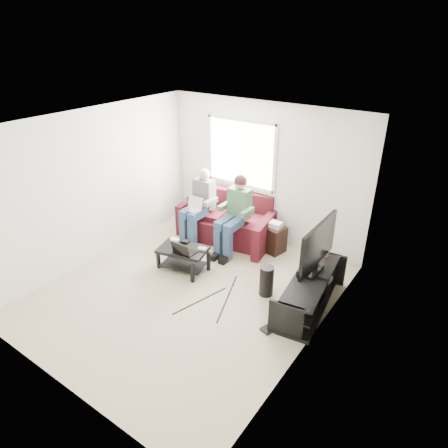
# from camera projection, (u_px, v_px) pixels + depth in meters

# --- Properties ---
(floor) EXTENTS (4.50, 4.50, 0.00)m
(floor) POSITION_uv_depth(u_px,v_px,m) (189.00, 291.00, 6.27)
(floor) COLOR #B6AC8E
(floor) RESTS_ON ground
(ceiling) EXTENTS (4.50, 4.50, 0.00)m
(ceiling) POSITION_uv_depth(u_px,v_px,m) (181.00, 125.00, 5.11)
(ceiling) COLOR white
(ceiling) RESTS_ON wall_back
(wall_back) EXTENTS (4.50, 0.00, 4.50)m
(wall_back) POSITION_uv_depth(u_px,v_px,m) (264.00, 173.00, 7.34)
(wall_back) COLOR silver
(wall_back) RESTS_ON floor
(wall_front) EXTENTS (4.50, 0.00, 4.50)m
(wall_front) POSITION_uv_depth(u_px,v_px,m) (42.00, 295.00, 4.04)
(wall_front) COLOR silver
(wall_front) RESTS_ON floor
(wall_left) EXTENTS (0.00, 4.50, 4.50)m
(wall_left) POSITION_uv_depth(u_px,v_px,m) (94.00, 187.00, 6.72)
(wall_left) COLOR silver
(wall_left) RESTS_ON floor
(wall_right) EXTENTS (0.00, 4.50, 4.50)m
(wall_right) POSITION_uv_depth(u_px,v_px,m) (317.00, 259.00, 4.66)
(wall_right) COLOR silver
(wall_right) RESTS_ON floor
(window) EXTENTS (1.48, 0.04, 1.28)m
(window) POSITION_uv_depth(u_px,v_px,m) (241.00, 153.00, 7.45)
(window) COLOR white
(window) RESTS_ON wall_back
(sofa) EXTENTS (2.03, 1.15, 0.89)m
(sofa) POSITION_uv_depth(u_px,v_px,m) (227.00, 222.00, 7.73)
(sofa) COLOR #46111E
(sofa) RESTS_ON floor
(person_left) EXTENTS (0.40, 0.70, 1.37)m
(person_left) POSITION_uv_depth(u_px,v_px,m) (199.00, 203.00, 7.50)
(person_left) COLOR navy
(person_left) RESTS_ON sofa
(person_right) EXTENTS (0.40, 0.71, 1.41)m
(person_right) POSITION_uv_depth(u_px,v_px,m) (235.00, 209.00, 7.07)
(person_right) COLOR navy
(person_right) RESTS_ON sofa
(laptop_silver) EXTENTS (0.32, 0.23, 0.24)m
(laptop_silver) POSITION_uv_depth(u_px,v_px,m) (193.00, 207.00, 7.36)
(laptop_silver) COLOR silver
(laptop_silver) RESTS_ON person_left
(coffee_table) EXTENTS (0.90, 0.67, 0.40)m
(coffee_table) POSITION_uv_depth(u_px,v_px,m) (183.00, 254.00, 6.71)
(coffee_table) COLOR black
(coffee_table) RESTS_ON floor
(laptop_black) EXTENTS (0.40, 0.35, 0.24)m
(laptop_black) POSITION_uv_depth(u_px,v_px,m) (185.00, 246.00, 6.49)
(laptop_black) COLOR black
(laptop_black) RESTS_ON coffee_table
(controller_a) EXTENTS (0.15, 0.10, 0.04)m
(controller_a) POSITION_uv_depth(u_px,v_px,m) (175.00, 240.00, 6.88)
(controller_a) COLOR silver
(controller_a) RESTS_ON coffee_table
(controller_b) EXTENTS (0.16, 0.12, 0.04)m
(controller_b) POSITION_uv_depth(u_px,v_px,m) (185.00, 241.00, 6.84)
(controller_b) COLOR black
(controller_b) RESTS_ON coffee_table
(controller_c) EXTENTS (0.16, 0.13, 0.04)m
(controller_c) POSITION_uv_depth(u_px,v_px,m) (202.00, 249.00, 6.61)
(controller_c) COLOR gray
(controller_c) RESTS_ON coffee_table
(tv_stand) EXTENTS (0.69, 1.66, 0.53)m
(tv_stand) POSITION_uv_depth(u_px,v_px,m) (310.00, 293.00, 5.83)
(tv_stand) COLOR black
(tv_stand) RESTS_ON floor
(tv) EXTENTS (0.12, 1.10, 0.81)m
(tv) POSITION_uv_depth(u_px,v_px,m) (318.00, 246.00, 5.56)
(tv) COLOR black
(tv) RESTS_ON tv_stand
(soundbar) EXTENTS (0.12, 0.50, 0.10)m
(soundbar) POSITION_uv_depth(u_px,v_px,m) (307.00, 268.00, 5.81)
(soundbar) COLOR black
(soundbar) RESTS_ON tv_stand
(drink_cup) EXTENTS (0.08, 0.08, 0.12)m
(drink_cup) POSITION_uv_depth(u_px,v_px,m) (326.00, 253.00, 6.16)
(drink_cup) COLOR #B47B4D
(drink_cup) RESTS_ON tv_stand
(console_white) EXTENTS (0.30, 0.22, 0.06)m
(console_white) POSITION_uv_depth(u_px,v_px,m) (298.00, 303.00, 5.50)
(console_white) COLOR silver
(console_white) RESTS_ON tv_stand
(console_grey) EXTENTS (0.34, 0.26, 0.08)m
(console_grey) POSITION_uv_depth(u_px,v_px,m) (319.00, 279.00, 6.01)
(console_grey) COLOR gray
(console_grey) RESTS_ON tv_stand
(console_black) EXTENTS (0.38, 0.30, 0.07)m
(console_black) POSITION_uv_depth(u_px,v_px,m) (309.00, 290.00, 5.76)
(console_black) COLOR black
(console_black) RESTS_ON tv_stand
(subwoofer) EXTENTS (0.22, 0.22, 0.49)m
(subwoofer) POSITION_uv_depth(u_px,v_px,m) (266.00, 281.00, 6.10)
(subwoofer) COLOR black
(subwoofer) RESTS_ON floor
(keyboard_floor) EXTENTS (0.29, 0.50, 0.03)m
(keyboard_floor) POSITION_uv_depth(u_px,v_px,m) (276.00, 325.00, 5.55)
(keyboard_floor) COLOR black
(keyboard_floor) RESTS_ON floor
(end_table) EXTENTS (0.34, 0.34, 0.60)m
(end_table) POSITION_uv_depth(u_px,v_px,m) (275.00, 238.00, 7.25)
(end_table) COLOR black
(end_table) RESTS_ON floor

